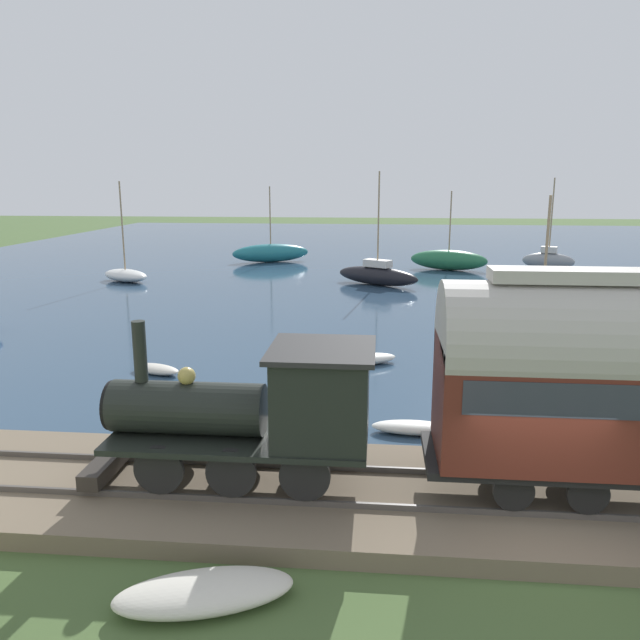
% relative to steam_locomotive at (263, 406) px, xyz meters
% --- Properties ---
extents(ground_plane, '(200.00, 200.00, 0.00)m').
position_rel_steam_locomotive_xyz_m(ground_plane, '(-1.20, -5.11, -2.07)').
color(ground_plane, '#476033').
extents(harbor_water, '(80.00, 80.00, 0.01)m').
position_rel_steam_locomotive_xyz_m(harbor_water, '(42.52, -5.11, -2.07)').
color(harbor_water, '#2D4760').
rests_on(harbor_water, ground).
extents(rail_embankment, '(4.43, 56.00, 0.50)m').
position_rel_steam_locomotive_xyz_m(rail_embankment, '(-0.00, -5.11, -1.88)').
color(rail_embankment, '#756651').
rests_on(rail_embankment, ground).
extents(steam_locomotive, '(2.16, 5.78, 3.27)m').
position_rel_steam_locomotive_xyz_m(steam_locomotive, '(0.00, 0.00, 0.00)').
color(steam_locomotive, black).
rests_on(steam_locomotive, rail_embankment).
extents(sailboat_teal, '(3.85, 6.34, 5.98)m').
position_rel_steam_locomotive_xyz_m(sailboat_teal, '(37.84, 6.43, -1.33)').
color(sailboat_teal, '#1E707A').
rests_on(sailboat_teal, harbor_water).
extents(sailboat_yellow, '(2.60, 4.82, 5.96)m').
position_rel_steam_locomotive_xyz_m(sailboat_yellow, '(10.99, -8.11, -1.33)').
color(sailboat_yellow, gold).
rests_on(sailboat_yellow, harbor_water).
extents(sailboat_gray, '(2.37, 3.85, 6.62)m').
position_rel_steam_locomotive_xyz_m(sailboat_gray, '(35.59, -14.69, -1.37)').
color(sailboat_gray, gray).
rests_on(sailboat_gray, harbor_water).
extents(sailboat_white, '(3.25, 3.99, 6.39)m').
position_rel_steam_locomotive_xyz_m(sailboat_white, '(27.18, 14.15, -1.63)').
color(sailboat_white, white).
rests_on(sailboat_white, harbor_water).
extents(sailboat_green, '(3.23, 5.87, 5.70)m').
position_rel_steam_locomotive_xyz_m(sailboat_green, '(34.59, -7.33, -1.32)').
color(sailboat_green, '#236B42').
rests_on(sailboat_green, harbor_water).
extents(sailboat_black, '(4.19, 5.56, 6.99)m').
position_rel_steam_locomotive_xyz_m(sailboat_black, '(27.36, -2.17, -1.42)').
color(sailboat_black, black).
rests_on(sailboat_black, harbor_water).
extents(rowboat_near_shore, '(1.62, 2.49, 0.38)m').
position_rel_steam_locomotive_xyz_m(rowboat_near_shore, '(9.98, -1.80, -1.88)').
color(rowboat_near_shore, silver).
rests_on(rowboat_near_shore, harbor_water).
extents(rowboat_off_pier, '(1.33, 1.99, 0.31)m').
position_rel_steam_locomotive_xyz_m(rowboat_off_pier, '(8.21, 5.29, -1.91)').
color(rowboat_off_pier, beige).
rests_on(rowboat_off_pier, harbor_water).
extents(rowboat_far_out, '(0.78, 2.19, 0.32)m').
position_rel_steam_locomotive_xyz_m(rowboat_far_out, '(3.82, -3.22, -1.91)').
color(rowboat_far_out, silver).
rests_on(rowboat_far_out, harbor_water).
extents(beached_dinghy, '(1.88, 3.00, 0.44)m').
position_rel_steam_locomotive_xyz_m(beached_dinghy, '(-3.28, 0.37, -1.85)').
color(beached_dinghy, beige).
rests_on(beached_dinghy, ground).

